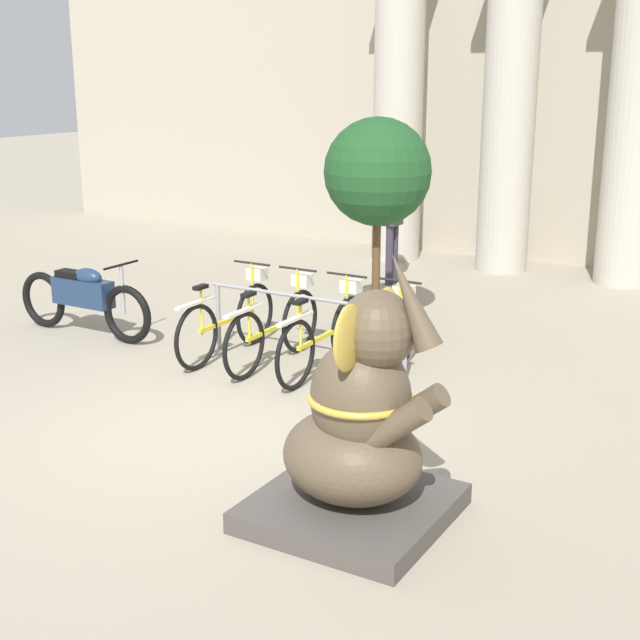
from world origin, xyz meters
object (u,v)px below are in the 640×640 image
at_px(bicycle_0, 229,319).
at_px(motorcycle, 84,298).
at_px(bicycle_1, 275,327).
at_px(bicycle_2, 325,335).
at_px(elephant_statue, 359,432).
at_px(bicycle_3, 379,343).
at_px(person_pedestrian, 393,211).
at_px(potted_tree, 377,188).

height_order(bicycle_0, motorcycle, bicycle_0).
distance_m(bicycle_1, bicycle_2, 0.61).
distance_m(elephant_statue, motorcycle, 5.51).
xyz_separation_m(bicycle_2, elephant_statue, (1.80, -2.62, 0.26)).
height_order(bicycle_3, person_pedestrian, person_pedestrian).
bearing_deg(potted_tree, person_pedestrian, 111.64).
bearing_deg(bicycle_1, bicycle_0, -179.79).
xyz_separation_m(bicycle_2, motorcycle, (-3.17, -0.25, 0.05)).
distance_m(bicycle_0, potted_tree, 2.35).
bearing_deg(bicycle_2, bicycle_0, -179.21).
height_order(person_pedestrian, potted_tree, potted_tree).
relative_size(bicycle_3, elephant_statue, 0.91).
relative_size(bicycle_0, bicycle_3, 1.00).
height_order(bicycle_2, potted_tree, potted_tree).
bearing_deg(bicycle_1, person_pedestrian, 98.22).
bearing_deg(potted_tree, elephant_statue, -64.31).
height_order(bicycle_3, potted_tree, potted_tree).
height_order(bicycle_0, bicycle_3, same).
bearing_deg(person_pedestrian, motorcycle, -114.85).
height_order(bicycle_1, elephant_statue, elephant_statue).
bearing_deg(elephant_statue, bicycle_0, 139.23).
xyz_separation_m(bicycle_1, person_pedestrian, (-0.58, 4.03, 0.68)).
height_order(bicycle_1, bicycle_3, same).
bearing_deg(bicycle_0, motorcycle, -173.03).
bearing_deg(bicycle_0, bicycle_1, 0.21).
xyz_separation_m(motorcycle, person_pedestrian, (1.98, 4.27, 0.63)).
height_order(bicycle_3, motorcycle, bicycle_3).
height_order(bicycle_2, elephant_statue, elephant_statue).
bearing_deg(bicycle_3, bicycle_1, -177.46).
bearing_deg(motorcycle, person_pedestrian, 65.15).
distance_m(bicycle_0, bicycle_3, 1.83).
distance_m(bicycle_0, person_pedestrian, 4.08).
relative_size(bicycle_1, bicycle_2, 1.00).
bearing_deg(elephant_statue, person_pedestrian, 114.29).
height_order(motorcycle, potted_tree, potted_tree).
distance_m(bicycle_2, bicycle_3, 0.61).
bearing_deg(bicycle_3, potted_tree, 118.14).
relative_size(person_pedestrian, potted_tree, 0.70).
bearing_deg(motorcycle, elephant_statue, -25.47).
height_order(motorcycle, person_pedestrian, person_pedestrian).
distance_m(elephant_statue, person_pedestrian, 7.29).
bearing_deg(bicycle_1, bicycle_2, 1.37).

